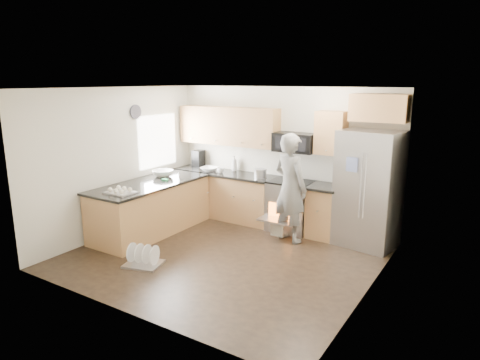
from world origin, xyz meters
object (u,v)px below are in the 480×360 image
Objects in this scene: person at (290,188)px; stove_range at (291,194)px; dish_rack at (143,259)px; refrigerator at (369,189)px.

stove_range is at bearing -47.73° from person.
stove_range is at bearing 65.42° from dish_rack.
refrigerator reaches higher than dish_rack.
dish_rack is (-2.58, -2.60, -0.88)m from refrigerator.
refrigerator is at bearing 45.26° from dish_rack.
stove_range is at bearing -171.74° from refrigerator.
refrigerator is 1.03× the size of person.
person is (0.21, -0.49, 0.26)m from stove_range.
person is 3.01× the size of dish_rack.
stove_range is 0.59m from person.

